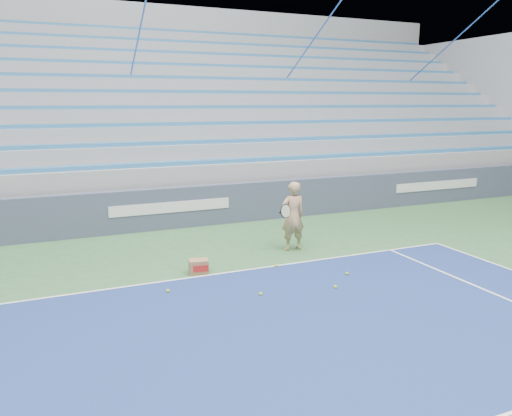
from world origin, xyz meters
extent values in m
cube|color=white|center=(0.00, 11.88, 0.01)|extent=(10.97, 0.05, 0.00)
cube|color=#3F4760|center=(0.00, 15.88, 0.55)|extent=(30.00, 0.30, 1.10)
cube|color=white|center=(0.00, 15.72, 0.60)|extent=(3.20, 0.02, 0.28)
cube|color=white|center=(9.00, 15.72, 0.60)|extent=(3.40, 0.02, 0.28)
cube|color=#93969C|center=(0.00, 20.43, 0.55)|extent=(30.00, 8.50, 1.10)
cube|color=#93969C|center=(0.00, 20.43, 1.35)|extent=(30.00, 8.50, 0.50)
cube|color=teal|center=(0.00, 16.56, 1.66)|extent=(29.60, 0.42, 0.11)
cube|color=#93969C|center=(0.00, 20.86, 1.85)|extent=(30.00, 7.65, 0.50)
cube|color=teal|center=(0.00, 17.41, 2.16)|extent=(29.60, 0.42, 0.11)
cube|color=#93969C|center=(0.00, 21.28, 2.35)|extent=(30.00, 6.80, 0.50)
cube|color=teal|center=(0.00, 18.26, 2.66)|extent=(29.60, 0.42, 0.11)
cube|color=#93969C|center=(0.00, 21.71, 2.85)|extent=(30.00, 5.95, 0.50)
cube|color=teal|center=(0.00, 19.11, 3.16)|extent=(29.60, 0.42, 0.11)
cube|color=#93969C|center=(0.00, 22.13, 3.35)|extent=(30.00, 5.10, 0.50)
cube|color=teal|center=(0.00, 19.96, 3.66)|extent=(29.60, 0.42, 0.11)
cube|color=#93969C|center=(0.00, 22.56, 3.85)|extent=(30.00, 4.25, 0.50)
cube|color=teal|center=(0.00, 20.81, 4.15)|extent=(29.60, 0.42, 0.11)
cube|color=#93969C|center=(0.00, 22.98, 4.35)|extent=(30.00, 3.40, 0.50)
cube|color=teal|center=(0.00, 21.66, 4.65)|extent=(29.60, 0.42, 0.11)
cube|color=#93969C|center=(0.00, 23.41, 4.85)|extent=(30.00, 2.55, 0.50)
cube|color=teal|center=(0.00, 22.51, 5.15)|extent=(29.60, 0.42, 0.11)
cube|color=#93969C|center=(0.00, 23.84, 5.35)|extent=(30.00, 1.70, 0.50)
cube|color=teal|center=(0.00, 23.36, 5.65)|extent=(29.60, 0.42, 0.11)
cube|color=#93969C|center=(0.00, 24.26, 5.85)|extent=(30.00, 0.85, 0.50)
cube|color=teal|center=(0.00, 24.21, 6.15)|extent=(29.60, 0.42, 0.11)
cube|color=#93969C|center=(15.15, 20.43, 3.05)|extent=(0.30, 8.80, 6.10)
cube|color=#93969C|center=(0.00, 24.98, 3.65)|extent=(31.00, 0.40, 7.30)
cylinder|color=blue|center=(0.00, 20.43, 4.60)|extent=(0.05, 8.53, 5.04)
cylinder|color=blue|center=(6.00, 20.43, 4.60)|extent=(0.05, 8.53, 5.04)
cylinder|color=blue|center=(12.00, 20.43, 4.60)|extent=(0.05, 8.53, 5.04)
imported|color=tan|center=(2.09, 12.81, 0.79)|extent=(0.58, 0.38, 1.57)
cylinder|color=black|center=(1.74, 12.56, 0.95)|extent=(0.12, 0.27, 0.08)
cylinder|color=beige|center=(1.64, 12.28, 1.05)|extent=(0.29, 0.16, 0.28)
torus|color=black|center=(1.64, 12.28, 1.05)|extent=(0.31, 0.18, 0.30)
cube|color=#8E6845|center=(-0.34, 12.10, 0.14)|extent=(0.42, 0.35, 0.28)
cube|color=#B21E19|center=(-0.34, 11.96, 0.14)|extent=(0.30, 0.07, 0.13)
sphere|color=#A9CF2A|center=(2.29, 10.85, 0.03)|extent=(0.07, 0.07, 0.07)
sphere|color=#A9CF2A|center=(1.70, 10.33, 0.03)|extent=(0.07, 0.07, 0.07)
sphere|color=#A9CF2A|center=(0.31, 10.55, 0.03)|extent=(0.07, 0.07, 0.07)
sphere|color=#A9CF2A|center=(-1.14, 11.32, 0.03)|extent=(0.07, 0.07, 0.07)
sphere|color=#A9CF2A|center=(1.23, 11.82, 0.03)|extent=(0.07, 0.07, 0.07)
camera|label=1|loc=(-2.96, 3.05, 3.30)|focal=35.00mm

